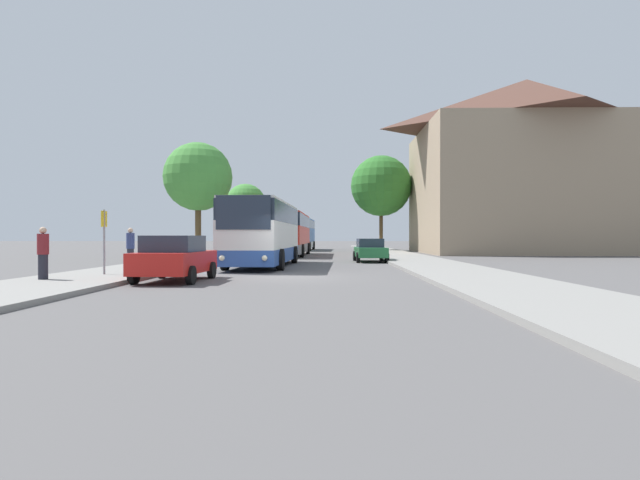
{
  "coord_description": "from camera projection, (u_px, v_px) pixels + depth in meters",
  "views": [
    {
      "loc": [
        1.66,
        -19.35,
        1.57
      ],
      "look_at": [
        1.0,
        14.03,
        1.33
      ],
      "focal_mm": 28.0,
      "sensor_mm": 36.0,
      "label": 1
    }
  ],
  "objects": [
    {
      "name": "ground_plane",
      "position": [
        287.0,
        277.0,
        19.39
      ],
      "size": [
        300.0,
        300.0,
        0.0
      ],
      "primitive_type": "plane",
      "color": "#565454",
      "rests_on": "ground"
    },
    {
      "name": "sidewalk_left",
      "position": [
        109.0,
        275.0,
        19.53
      ],
      "size": [
        4.0,
        120.0,
        0.15
      ],
      "primitive_type": "cube",
      "color": "gray",
      "rests_on": "ground_plane"
    },
    {
      "name": "sidewalk_right",
      "position": [
        468.0,
        275.0,
        19.25
      ],
      "size": [
        4.0,
        120.0,
        0.15
      ],
      "primitive_type": "cube",
      "color": "gray",
      "rests_on": "ground_plane"
    },
    {
      "name": "building_right_background",
      "position": [
        527.0,
        166.0,
        47.42
      ],
      "size": [
        19.84,
        15.6,
        16.52
      ],
      "color": "gray",
      "rests_on": "ground_plane"
    },
    {
      "name": "bus_front",
      "position": [
        264.0,
        232.0,
        26.12
      ],
      "size": [
        3.13,
        10.56,
        3.33
      ],
      "rotation": [
        0.0,
        0.0,
        -0.03
      ],
      "color": "#2D519E",
      "rests_on": "ground_plane"
    },
    {
      "name": "bus_middle",
      "position": [
        290.0,
        233.0,
        40.81
      ],
      "size": [
        3.04,
        12.12,
        3.41
      ],
      "rotation": [
        0.0,
        0.0,
        -0.02
      ],
      "color": "gray",
      "rests_on": "ground_plane"
    },
    {
      "name": "bus_rear",
      "position": [
        301.0,
        234.0,
        57.13
      ],
      "size": [
        3.05,
        11.29,
        3.57
      ],
      "rotation": [
        0.0,
        0.0,
        -0.04
      ],
      "color": "silver",
      "rests_on": "ground_plane"
    },
    {
      "name": "parked_car_left_curb",
      "position": [
        175.0,
        258.0,
        17.39
      ],
      "size": [
        2.21,
        4.04,
        1.6
      ],
      "rotation": [
        0.0,
        0.0,
        -0.04
      ],
      "color": "red",
      "rests_on": "ground_plane"
    },
    {
      "name": "parked_car_right_near",
      "position": [
        370.0,
        250.0,
        30.95
      ],
      "size": [
        2.01,
        4.2,
        1.44
      ],
      "rotation": [
        0.0,
        0.0,
        3.17
      ],
      "color": "#236B38",
      "rests_on": "ground_plane"
    },
    {
      "name": "bus_stop_sign",
      "position": [
        104.0,
        234.0,
        18.68
      ],
      "size": [
        0.08,
        0.45,
        2.43
      ],
      "color": "gray",
      "rests_on": "sidewalk_left"
    },
    {
      "name": "pedestrian_waiting_near",
      "position": [
        130.0,
        247.0,
        22.7
      ],
      "size": [
        0.36,
        0.36,
        1.81
      ],
      "rotation": [
        0.0,
        0.0,
        5.46
      ],
      "color": "#23232D",
      "rests_on": "sidewalk_left"
    },
    {
      "name": "pedestrian_waiting_far",
      "position": [
        43.0,
        253.0,
        16.46
      ],
      "size": [
        0.36,
        0.36,
        1.73
      ],
      "rotation": [
        0.0,
        0.0,
        1.79
      ],
      "color": "#23232D",
      "rests_on": "sidewalk_left"
    },
    {
      "name": "tree_left_near",
      "position": [
        198.0,
        177.0,
        33.29
      ],
      "size": [
        4.56,
        4.56,
        7.69
      ],
      "color": "#513D23",
      "rests_on": "sidewalk_left"
    },
    {
      "name": "tree_left_far",
      "position": [
        246.0,
        204.0,
        49.29
      ],
      "size": [
        4.03,
        4.03,
        6.63
      ],
      "color": "#513D23",
      "rests_on": "sidewalk_left"
    },
    {
      "name": "tree_right_near",
      "position": [
        381.0,
        186.0,
        54.35
      ],
      "size": [
        6.6,
        6.6,
        10.25
      ],
      "color": "#513D23",
      "rests_on": "sidewalk_right"
    }
  ]
}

